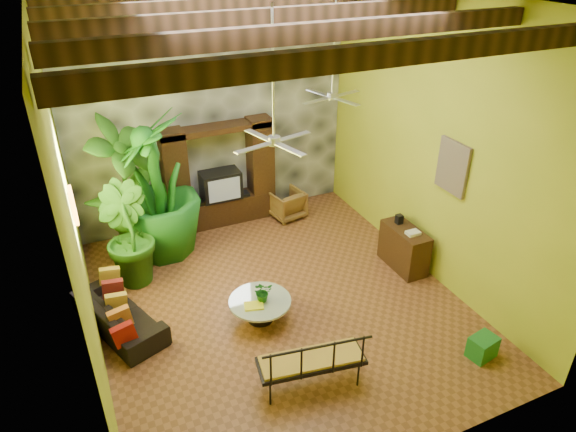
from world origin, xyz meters
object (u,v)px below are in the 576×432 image
entertainment_center (220,183)px  wicker_armchair (287,204)px  coffee_table (260,307)px  green_bin (483,347)px  ceiling_fan_front (274,127)px  sofa (119,314)px  tall_plant_c (157,187)px  ceiling_fan_back (333,85)px  side_console (404,248)px  tall_plant_b (126,235)px  iron_bench (314,360)px  tall_plant_a (127,187)px

entertainment_center → wicker_armchair: 1.60m
coffee_table → green_bin: coffee_table is taller
ceiling_fan_front → wicker_armchair: ceiling_fan_front is taller
sofa → coffee_table: 2.32m
sofa → tall_plant_c: tall_plant_c is taller
ceiling_fan_front → green_bin: size_ratio=4.48×
ceiling_fan_back → tall_plant_c: bearing=157.5°
ceiling_fan_front → side_console: ceiling_fan_front is taller
tall_plant_b → green_bin: size_ratio=4.66×
ceiling_fan_back → green_bin: bearing=-78.9°
ceiling_fan_front → iron_bench: size_ratio=1.17×
wicker_armchair → coffee_table: size_ratio=0.68×
wicker_armchair → green_bin: size_ratio=1.71×
ceiling_fan_front → ceiling_fan_back: 2.41m
tall_plant_a → tall_plant_b: tall_plant_a is taller
sofa → ceiling_fan_back: bearing=-100.5°
side_console → coffee_table: bearing=-174.4°
wicker_armchair → green_bin: wicker_armchair is taller
ceiling_fan_back → green_bin: size_ratio=4.48×
ceiling_fan_front → green_bin: bearing=-40.1°
tall_plant_b → iron_bench: tall_plant_b is taller
entertainment_center → green_bin: (2.33, -5.67, -0.78)m
tall_plant_a → side_console: tall_plant_a is taller
tall_plant_c → sofa: bearing=-120.7°
entertainment_center → side_console: 4.15m
iron_bench → ceiling_fan_back: bearing=68.3°
entertainment_center → tall_plant_a: bearing=-170.3°
side_console → tall_plant_c: bearing=148.8°
ceiling_fan_front → tall_plant_b: (-2.02, 2.13, -2.43)m
tall_plant_c → green_bin: bearing=-52.8°
tall_plant_b → tall_plant_c: bearing=43.7°
ceiling_fan_front → tall_plant_b: ceiling_fan_front is taller
sofa → tall_plant_c: bearing=-51.1°
wicker_armchair → side_console: (1.24, -2.74, 0.10)m
entertainment_center → green_bin: entertainment_center is taller
ceiling_fan_front → iron_bench: 3.29m
tall_plant_c → coffee_table: bearing=-70.3°
ceiling_fan_back → sofa: size_ratio=0.97×
entertainment_center → green_bin: bearing=-67.6°
tall_plant_a → tall_plant_b: (-0.26, -1.06, -0.45)m
side_console → ceiling_fan_front: bearing=-172.2°
ceiling_fan_front → tall_plant_a: (-1.77, 3.20, -1.99)m
entertainment_center → tall_plant_b: (-2.22, -1.40, 0.00)m
tall_plant_b → tall_plant_a: bearing=76.4°
tall_plant_b → green_bin: bearing=-43.1°
wicker_armchair → tall_plant_b: size_ratio=0.37×
ceiling_fan_back → tall_plant_a: 4.38m
entertainment_center → coffee_table: size_ratio=2.30×
ceiling_fan_front → side_console: bearing=7.9°
side_console → sofa: bearing=174.9°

